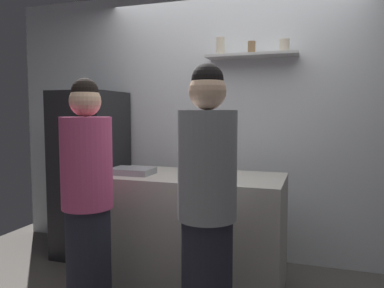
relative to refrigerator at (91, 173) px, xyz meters
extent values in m
cube|color=white|center=(1.35, 0.40, 0.49)|extent=(4.80, 0.10, 2.60)
cube|color=silver|center=(1.54, 0.24, 1.12)|extent=(0.83, 0.22, 0.02)
cylinder|color=beige|center=(1.26, 0.24, 1.21)|extent=(0.08, 0.08, 0.16)
cylinder|color=olive|center=(1.54, 0.24, 1.19)|extent=(0.07, 0.07, 0.11)
cylinder|color=beige|center=(1.83, 0.24, 1.19)|extent=(0.09, 0.09, 0.11)
cube|color=black|center=(0.00, 0.00, 0.00)|extent=(0.56, 0.64, 1.61)
cylinder|color=#99999E|center=(0.15, -0.34, 0.08)|extent=(0.02, 0.02, 0.45)
cube|color=#B7B2A8|center=(1.18, -0.36, -0.35)|extent=(1.46, 0.72, 0.91)
cube|color=gray|center=(0.70, -0.47, 0.13)|extent=(0.34, 0.24, 0.05)
cylinder|color=#B2B2B7|center=(1.28, -0.61, 0.15)|extent=(0.11, 0.11, 0.10)
cylinder|color=silver|center=(1.27, -0.59, 0.21)|extent=(0.04, 0.02, 0.15)
cylinder|color=silver|center=(1.30, -0.61, 0.23)|extent=(0.01, 0.04, 0.19)
cylinder|color=silver|center=(1.28, -0.61, 0.22)|extent=(0.02, 0.01, 0.18)
cylinder|color=silver|center=(1.28, -0.61, 0.22)|extent=(0.01, 0.01, 0.18)
cylinder|color=silver|center=(1.30, -0.61, 0.22)|extent=(0.01, 0.03, 0.17)
cylinder|color=silver|center=(1.31, -0.63, 0.22)|extent=(0.02, 0.03, 0.17)
cylinder|color=#472814|center=(1.10, -0.12, 0.21)|extent=(0.07, 0.07, 0.22)
cylinder|color=#472814|center=(1.10, -0.12, 0.36)|extent=(0.03, 0.03, 0.08)
cylinder|color=maroon|center=(1.10, -0.12, 0.41)|extent=(0.03, 0.03, 0.02)
cylinder|color=black|center=(1.22, -0.30, 0.20)|extent=(0.07, 0.07, 0.20)
cylinder|color=black|center=(1.22, -0.30, 0.35)|extent=(0.03, 0.03, 0.09)
cylinder|color=gold|center=(1.22, -0.30, 0.40)|extent=(0.03, 0.03, 0.02)
cylinder|color=silver|center=(1.30, -0.17, 0.21)|extent=(0.08, 0.08, 0.22)
cylinder|color=silver|center=(1.30, -0.17, 0.34)|extent=(0.04, 0.04, 0.03)
cylinder|color=#268C3F|center=(1.30, -0.17, 0.36)|extent=(0.05, 0.05, 0.02)
cylinder|color=#262633|center=(1.52, -1.13, -0.41)|extent=(0.30, 0.30, 0.79)
cylinder|color=gray|center=(1.52, -1.13, 0.30)|extent=(0.34, 0.34, 0.63)
sphere|color=#D8AD8C|center=(1.52, -1.13, 0.72)|extent=(0.21, 0.21, 0.21)
sphere|color=black|center=(1.52, -1.13, 0.79)|extent=(0.18, 0.18, 0.18)
cylinder|color=#262633|center=(0.67, -1.05, -0.42)|extent=(0.30, 0.30, 0.77)
cylinder|color=#D14C7F|center=(0.67, -1.05, 0.27)|extent=(0.34, 0.34, 0.61)
sphere|color=#D8AD8C|center=(0.67, -1.05, 0.68)|extent=(0.21, 0.21, 0.21)
sphere|color=black|center=(0.67, -1.05, 0.74)|extent=(0.18, 0.18, 0.18)
camera|label=1|loc=(2.10, -3.17, 0.60)|focal=34.89mm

